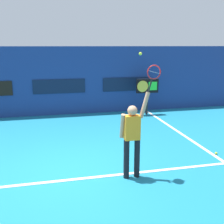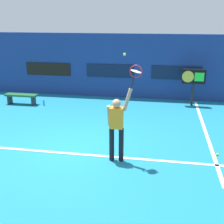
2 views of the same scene
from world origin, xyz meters
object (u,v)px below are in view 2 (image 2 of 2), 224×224
tennis_racket (136,73)px  tennis_ball (125,54)px  tennis_player (117,125)px  court_bench (21,97)px  water_bottle (44,103)px  scoreboard_clock (194,78)px  spare_ball (218,154)px

tennis_racket → tennis_ball: size_ratio=9.21×
tennis_player → court_bench: 6.62m
court_bench → water_bottle: size_ratio=5.83×
tennis_ball → scoreboard_clock: bearing=68.0°
scoreboard_clock → spare_ball: bearing=-86.0°
court_bench → spare_ball: 8.42m
scoreboard_clock → tennis_racket: bearing=-109.1°
tennis_ball → tennis_racket: bearing=-14.9°
tennis_player → spare_ball: size_ratio=29.14×
tennis_ball → scoreboard_clock: size_ratio=0.04×
court_bench → scoreboard_clock: bearing=8.5°
tennis_player → scoreboard_clock: tennis_player is taller
water_bottle → spare_ball: (6.57, -3.66, -0.09)m
court_bench → water_bottle: court_bench is taller
tennis_player → tennis_racket: bearing=-0.5°
tennis_player → water_bottle: tennis_player is taller
scoreboard_clock → water_bottle: bearing=-170.1°
tennis_player → spare_ball: tennis_player is taller
tennis_racket → tennis_ball: (-0.28, 0.08, 0.42)m
tennis_ball → court_bench: 7.10m
tennis_player → tennis_racket: 1.43m
tennis_racket → tennis_ball: tennis_ball is taller
scoreboard_clock → water_bottle: size_ratio=6.51×
court_bench → water_bottle: 1.03m
tennis_ball → water_bottle: bearing=132.9°
water_bottle → scoreboard_clock: bearing=9.9°
court_bench → water_bottle: (1.01, 0.00, -0.22)m
court_bench → tennis_player: bearing=-42.2°
tennis_racket → court_bench: bearing=140.3°
tennis_ball → spare_ball: (2.53, 0.69, -2.75)m
scoreboard_clock → court_bench: size_ratio=1.12×
tennis_player → tennis_ball: tennis_ball is taller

